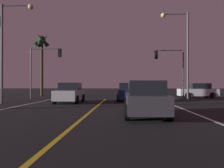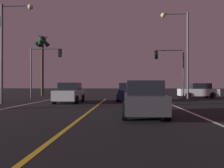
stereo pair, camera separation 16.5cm
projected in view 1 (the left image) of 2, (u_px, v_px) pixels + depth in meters
lane_edge_right at (224, 125)px, 8.50m from camera, size 0.16×30.59×0.01m
lane_center_divider at (76, 124)px, 8.76m from camera, size 0.16×30.59×0.01m
car_oncoming at (70, 93)px, 19.25m from camera, size 2.02×4.30×1.70m
car_lead_same_lane at (145, 99)px, 10.83m from camera, size 2.02×4.30×1.70m
car_ahead_far at (128, 92)px, 21.45m from camera, size 2.02×4.30×1.70m
car_crossing_side at (198, 91)px, 26.13m from camera, size 4.30×2.02×1.70m
traffic_light_near_right at (169, 62)px, 24.24m from camera, size 3.19×0.36×5.26m
traffic_light_near_left at (46, 61)px, 24.87m from camera, size 3.55×0.36×5.53m
street_lamp_left_mid at (10, 40)px, 17.98m from camera, size 2.65×0.44×7.96m
street_lamp_right_far at (181, 45)px, 20.75m from camera, size 2.54×0.44×8.18m
palm_tree_left_far at (42, 46)px, 30.49m from camera, size 2.25×2.14×8.56m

